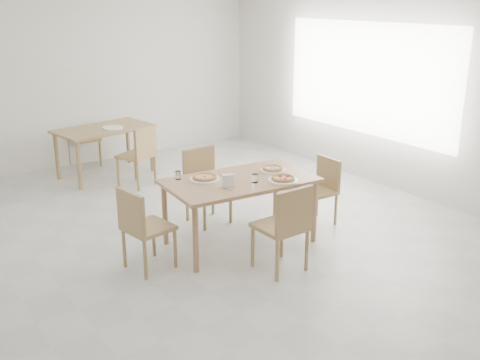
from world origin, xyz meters
TOP-DOWN VIEW (x-y plane):
  - room at (2.98, 0.30)m, footprint 7.28×7.00m
  - main_table at (0.12, -0.56)m, footprint 1.69×1.05m
  - chair_south at (0.08, -1.39)m, footprint 0.46×0.46m
  - chair_north at (0.16, 0.24)m, footprint 0.46×0.46m
  - chair_west at (-1.06, -0.53)m, footprint 0.49×0.49m
  - chair_east at (1.27, -0.64)m, footprint 0.41×0.41m
  - plate_margherita at (-0.20, -0.36)m, footprint 0.33×0.33m
  - plate_mushroom at (0.60, -0.53)m, footprint 0.29×0.29m
  - plate_pepperoni at (0.46, -0.88)m, footprint 0.33×0.33m
  - pizza_margherita at (-0.20, -0.36)m, footprint 0.27×0.27m
  - pizza_mushroom at (0.60, -0.53)m, footprint 0.23×0.23m
  - pizza_pepperoni at (0.46, -0.88)m, footprint 0.28×0.28m
  - tumbler_a at (-0.43, -0.17)m, footprint 0.07×0.07m
  - tumbler_b at (0.19, -0.74)m, footprint 0.07×0.07m
  - napkin_holder at (-0.14, -0.70)m, footprint 0.14×0.11m
  - fork_a at (-0.17, -0.74)m, footprint 0.02×0.19m
  - fork_b at (0.05, -0.27)m, footprint 0.10×0.18m
  - second_table at (-0.12, 2.66)m, footprint 1.50×1.01m
  - chair_back_s at (0.09, 1.86)m, footprint 0.58×0.58m
  - chair_back_n at (-0.21, 3.42)m, footprint 0.46×0.46m
  - plate_empty at (-0.02, 2.54)m, footprint 0.30×0.30m

SIDE VIEW (x-z plane):
  - chair_east at x=1.27m, z-range 0.06..0.87m
  - chair_west at x=-1.06m, z-range 0.07..0.94m
  - chair_back_n at x=-0.21m, z-range 0.07..0.96m
  - chair_back_s at x=0.09m, z-range 0.07..0.96m
  - chair_north at x=0.16m, z-range 0.07..0.97m
  - chair_south at x=0.08m, z-range 0.07..0.99m
  - second_table at x=-0.12m, z-range 0.29..1.04m
  - main_table at x=0.12m, z-range 0.30..1.05m
  - fork_a at x=-0.17m, z-range 0.75..0.76m
  - fork_b at x=0.05m, z-range 0.75..0.76m
  - plate_margherita at x=-0.20m, z-range 0.75..0.77m
  - plate_mushroom at x=0.60m, z-range 0.75..0.77m
  - plate_pepperoni at x=0.46m, z-range 0.75..0.77m
  - plate_empty at x=-0.02m, z-range 0.75..0.77m
  - pizza_margherita at x=-0.20m, z-range 0.76..0.80m
  - pizza_mushroom at x=0.60m, z-range 0.76..0.80m
  - pizza_pepperoni at x=0.46m, z-range 0.77..0.80m
  - tumbler_b at x=0.19m, z-range 0.75..0.84m
  - tumbler_a at x=-0.43m, z-range 0.75..0.84m
  - napkin_holder at x=-0.14m, z-range 0.75..0.89m
  - room at x=2.98m, z-range -2.00..5.00m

